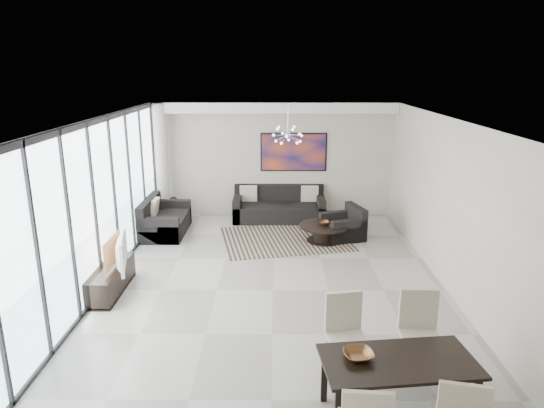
{
  "coord_description": "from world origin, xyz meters",
  "views": [
    {
      "loc": [
        0.04,
        -7.65,
        3.71
      ],
      "look_at": [
        -0.02,
        1.06,
        1.25
      ],
      "focal_mm": 32.0,
      "sensor_mm": 36.0,
      "label": 1
    }
  ],
  "objects_px": {
    "television": "(117,252)",
    "coffee_table": "(324,232)",
    "sofa_main": "(279,209)",
    "tv_console": "(111,279)",
    "dining_table": "(398,367)"
  },
  "relations": [
    {
      "from": "television",
      "to": "coffee_table",
      "type": "bearing_deg",
      "value": -68.88
    },
    {
      "from": "sofa_main",
      "to": "coffee_table",
      "type": "bearing_deg",
      "value": -58.6
    },
    {
      "from": "tv_console",
      "to": "television",
      "type": "height_order",
      "value": "television"
    },
    {
      "from": "sofa_main",
      "to": "tv_console",
      "type": "distance_m",
      "value": 5.05
    },
    {
      "from": "sofa_main",
      "to": "dining_table",
      "type": "relative_size",
      "value": 1.31
    },
    {
      "from": "television",
      "to": "dining_table",
      "type": "bearing_deg",
      "value": -140.59
    },
    {
      "from": "coffee_table",
      "to": "sofa_main",
      "type": "bearing_deg",
      "value": 121.4
    },
    {
      "from": "coffee_table",
      "to": "sofa_main",
      "type": "height_order",
      "value": "sofa_main"
    },
    {
      "from": "coffee_table",
      "to": "tv_console",
      "type": "relative_size",
      "value": 0.75
    },
    {
      "from": "coffee_table",
      "to": "tv_console",
      "type": "distance_m",
      "value": 4.63
    },
    {
      "from": "coffee_table",
      "to": "dining_table",
      "type": "relative_size",
      "value": 0.62
    },
    {
      "from": "dining_table",
      "to": "sofa_main",
      "type": "bearing_deg",
      "value": 99.79
    },
    {
      "from": "dining_table",
      "to": "television",
      "type": "bearing_deg",
      "value": 143.01
    },
    {
      "from": "tv_console",
      "to": "dining_table",
      "type": "height_order",
      "value": "dining_table"
    },
    {
      "from": "sofa_main",
      "to": "dining_table",
      "type": "xyz_separation_m",
      "value": [
        1.24,
        -7.17,
        0.32
      ]
    }
  ]
}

